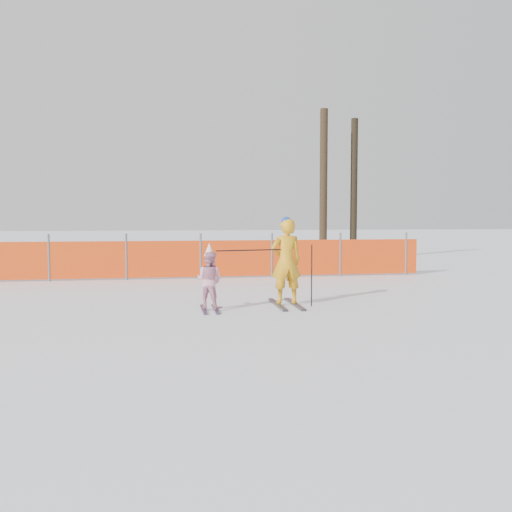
{
  "coord_description": "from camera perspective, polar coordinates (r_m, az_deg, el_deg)",
  "views": [
    {
      "loc": [
        -1.68,
        -9.62,
        1.72
      ],
      "look_at": [
        0.0,
        0.5,
        1.0
      ],
      "focal_mm": 40.0,
      "sensor_mm": 36.0,
      "label": 1
    }
  ],
  "objects": [
    {
      "name": "ground",
      "position": [
        9.92,
        0.48,
        -5.97
      ],
      "size": [
        120.0,
        120.0,
        0.0
      ],
      "primitive_type": "plane",
      "color": "white",
      "rests_on": "ground"
    },
    {
      "name": "adult",
      "position": [
        10.95,
        3.04,
        -0.55
      ],
      "size": [
        0.62,
        1.46,
        1.71
      ],
      "color": "black",
      "rests_on": "ground"
    },
    {
      "name": "child",
      "position": [
        10.44,
        -4.68,
        -2.37
      ],
      "size": [
        0.64,
        1.03,
        1.23
      ],
      "color": "black",
      "rests_on": "ground"
    },
    {
      "name": "ski_poles",
      "position": [
        10.74,
        2.33,
        -0.65
      ],
      "size": [
        1.85,
        0.29,
        1.18
      ],
      "color": "black",
      "rests_on": "ground"
    },
    {
      "name": "safety_fence",
      "position": [
        15.73,
        -8.65,
        -0.28
      ],
      "size": [
        14.35,
        0.06,
        1.25
      ],
      "color": "#595960",
      "rests_on": "ground"
    },
    {
      "name": "tree_trunks",
      "position": [
        21.95,
        8.18,
        6.76
      ],
      "size": [
        1.74,
        1.09,
        5.66
      ],
      "color": "#302415",
      "rests_on": "ground"
    }
  ]
}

